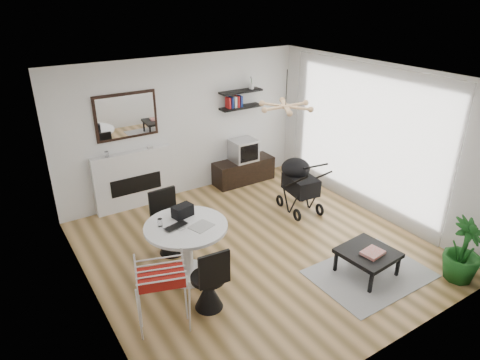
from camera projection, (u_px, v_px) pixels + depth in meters
floor at (257, 248)px, 6.85m from camera, size 5.00×5.00×0.00m
ceiling at (260, 78)px, 5.72m from camera, size 5.00×5.00×0.00m
wall_back at (184, 127)px, 8.20m from camera, size 5.00×0.00×5.00m
wall_left at (85, 216)px, 5.06m from camera, size 0.00×5.00×5.00m
wall_right at (375, 140)px, 7.51m from camera, size 0.00×5.00×5.00m
sheer_curtain at (362, 138)px, 7.62m from camera, size 0.04×3.60×2.60m
fireplace at (134, 173)px, 7.88m from camera, size 1.50×0.17×2.16m
shelf_lower at (241, 107)px, 8.59m from camera, size 0.90×0.25×0.04m
shelf_upper at (241, 91)px, 8.46m from camera, size 0.90×0.25×0.04m
pendant_lamp at (286, 106)px, 6.53m from camera, size 0.90×0.90×0.10m
tv_console at (244, 171)px, 9.07m from camera, size 1.31×0.46×0.49m
crt_tv at (243, 150)px, 8.87m from camera, size 0.51×0.45×0.45m
dining_table at (187, 243)px, 5.97m from camera, size 1.15×1.15×0.84m
laptop at (178, 228)px, 5.76m from camera, size 0.38×0.29×0.03m
black_bag at (183, 211)px, 6.04m from camera, size 0.32×0.23×0.17m
newspaper at (201, 226)px, 5.82m from camera, size 0.37×0.33×0.01m
drinking_glass at (160, 223)px, 5.80m from camera, size 0.07×0.07×0.11m
chair_far at (170, 234)px, 6.63m from camera, size 0.48×0.49×1.01m
chair_near at (209, 289)px, 5.46m from camera, size 0.45×0.47×0.95m
drying_rack at (163, 298)px, 5.04m from camera, size 0.75×0.73×0.91m
stroller at (299, 186)px, 7.87m from camera, size 0.64×0.92×1.08m
rug at (370, 274)px, 6.22m from camera, size 1.67×1.20×0.01m
coffee_table at (368, 254)px, 6.10m from camera, size 0.78×0.78×0.37m
magazines at (373, 253)px, 6.02m from camera, size 0.33×0.28×0.04m
potted_plant at (464, 251)px, 5.95m from camera, size 0.57×0.57×0.94m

